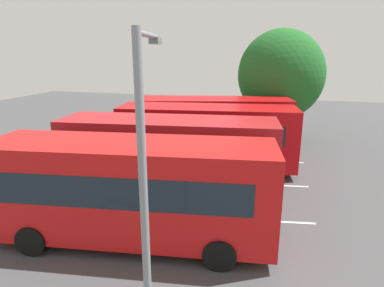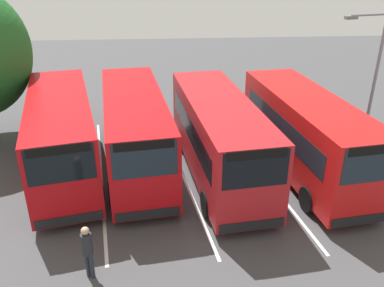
% 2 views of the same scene
% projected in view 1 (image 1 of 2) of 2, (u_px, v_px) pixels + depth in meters
% --- Properties ---
extents(ground_plane, '(61.78, 61.78, 0.00)m').
position_uv_depth(ground_plane, '(185.00, 182.00, 15.98)').
color(ground_plane, '#424244').
extents(bus_far_left, '(9.47, 4.45, 3.43)m').
position_uv_depth(bus_far_left, '(214.00, 123.00, 20.08)').
color(bus_far_left, '#B70C11').
rests_on(bus_far_left, ground).
extents(bus_center_left, '(9.40, 3.68, 3.43)m').
position_uv_depth(bus_center_left, '(206.00, 136.00, 17.15)').
color(bus_center_left, '#B70C11').
rests_on(bus_center_left, ground).
extents(bus_center_right, '(9.39, 3.56, 3.43)m').
position_uv_depth(bus_center_right, '(168.00, 154.00, 14.06)').
color(bus_center_right, '#AD191E').
rests_on(bus_center_right, ground).
extents(bus_far_right, '(9.40, 3.67, 3.43)m').
position_uv_depth(bus_far_right, '(131.00, 189.00, 10.53)').
color(bus_far_right, red).
rests_on(bus_far_right, ground).
extents(pedestrian, '(0.44, 0.44, 1.83)m').
position_uv_depth(pedestrian, '(102.00, 137.00, 20.05)').
color(pedestrian, '#232833').
rests_on(pedestrian, ground).
extents(street_lamp, '(0.61, 2.17, 6.56)m').
position_uv_depth(street_lamp, '(146.00, 180.00, 6.17)').
color(street_lamp, gray).
rests_on(street_lamp, ground).
extents(depot_tree, '(5.95, 5.35, 7.71)m').
position_uv_depth(depot_tree, '(281.00, 75.00, 22.72)').
color(depot_tree, '#4C3823').
rests_on(depot_tree, ground).
extents(lane_stripe_outer_left, '(11.68, 1.97, 0.01)m').
position_uv_depth(lane_stripe_outer_left, '(201.00, 159.00, 19.27)').
color(lane_stripe_outer_left, silver).
rests_on(lane_stripe_outer_left, ground).
extents(lane_stripe_inner_left, '(11.68, 1.97, 0.01)m').
position_uv_depth(lane_stripe_inner_left, '(185.00, 182.00, 15.97)').
color(lane_stripe_inner_left, silver).
rests_on(lane_stripe_inner_left, ground).
extents(lane_stripe_inner_right, '(11.68, 1.97, 0.01)m').
position_uv_depth(lane_stripe_inner_right, '(159.00, 216.00, 12.68)').
color(lane_stripe_inner_right, silver).
rests_on(lane_stripe_inner_right, ground).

